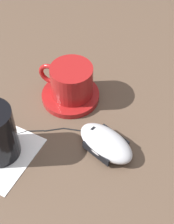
{
  "coord_description": "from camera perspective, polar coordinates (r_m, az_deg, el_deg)",
  "views": [
    {
      "loc": [
        0.26,
        0.37,
        0.55
      ],
      "look_at": [
        -0.07,
        0.06,
        0.03
      ],
      "focal_mm": 55.0,
      "sensor_mm": 36.0,
      "label": 1
    }
  ],
  "objects": [
    {
      "name": "ground_plane",
      "position": [
        0.71,
        -7.36,
        -2.15
      ],
      "size": [
        3.0,
        3.0,
        0.0
      ],
      "primitive_type": "plane",
      "color": "brown"
    },
    {
      "name": "saucer",
      "position": [
        0.75,
        -2.75,
        2.75
      ],
      "size": [
        0.12,
        0.12,
        0.01
      ],
      "primitive_type": "cylinder",
      "color": "maroon",
      "rests_on": "ground"
    },
    {
      "name": "coffee_cup",
      "position": [
        0.72,
        -2.72,
        5.25
      ],
      "size": [
        0.09,
        0.12,
        0.07
      ],
      "color": "maroon",
      "rests_on": "saucer"
    },
    {
      "name": "computer_mouse",
      "position": [
        0.65,
        3.16,
        -5.16
      ],
      "size": [
        0.06,
        0.12,
        0.04
      ],
      "color": "silver",
      "rests_on": "ground"
    },
    {
      "name": "mouse_cable",
      "position": [
        0.71,
        -13.02,
        -3.22
      ],
      "size": [
        0.21,
        0.22,
        0.0
      ],
      "color": "black",
      "rests_on": "ground"
    }
  ]
}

